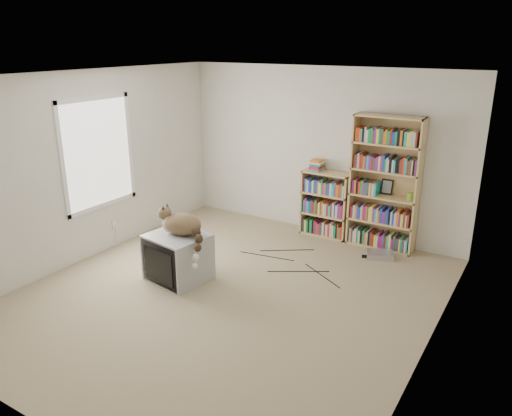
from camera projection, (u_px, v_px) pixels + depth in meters
The scene contains 17 objects.
floor at pixel (228, 294), 5.89m from camera, with size 4.50×5.00×0.01m, color tan.
wall_back at pixel (321, 152), 7.50m from camera, with size 4.50×0.02×2.50m, color beige.
wall_front at pixel (21, 284), 3.47m from camera, with size 4.50×0.02×2.50m, color beige.
wall_left at pixel (87, 167), 6.60m from camera, with size 0.02×5.00×2.50m, color beige.
wall_right at pixel (437, 233), 4.37m from camera, with size 0.02×5.00×2.50m, color beige.
ceiling at pixel (224, 76), 5.08m from camera, with size 4.50×5.00×0.02m, color white.
window at pixel (98, 153), 6.71m from camera, with size 0.02×1.22×1.52m, color white.
crt_tv at pixel (179, 257), 6.18m from camera, with size 0.77×0.71×0.59m.
cat at pixel (184, 228), 6.02m from camera, with size 0.77×0.52×0.58m.
bookcase_tall at pixel (385, 187), 6.98m from camera, with size 0.95×0.30×1.89m.
bookcase_short at pixel (326, 206), 7.55m from camera, with size 0.72×0.30×1.00m.
book_stack at pixel (318, 165), 7.41m from camera, with size 0.20×0.25×0.16m, color red.
green_mug at pixel (411, 196), 6.80m from camera, with size 0.09×0.09×0.10m, color #6D9F2D.
framed_print at pixel (387, 187), 7.04m from camera, with size 0.16×0.01×0.22m, color black.
dvd_player at pixel (380, 255), 6.87m from camera, with size 0.36×0.26×0.08m, color #AAAAAF.
wall_outlet at pixel (114, 225), 7.18m from camera, with size 0.01×0.08×0.13m, color silver.
floor_cables at pixel (289, 259), 6.81m from camera, with size 1.20×0.70×0.01m, color black, non-canonical shape.
Camera 1 is at (3.02, -4.30, 2.87)m, focal length 35.00 mm.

